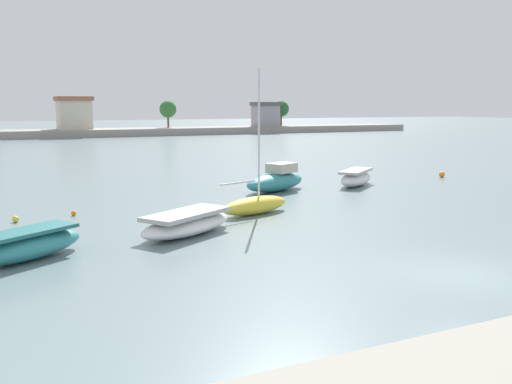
% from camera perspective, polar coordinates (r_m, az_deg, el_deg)
% --- Properties ---
extents(ground_plane, '(400.00, 400.00, 0.00)m').
position_cam_1_polar(ground_plane, '(18.92, 19.60, -7.73)').
color(ground_plane, slate).
extents(moored_boat_0, '(4.54, 3.64, 1.02)m').
position_cam_1_polar(moored_boat_0, '(20.90, -21.83, -4.94)').
color(moored_boat_0, teal).
rests_on(moored_boat_0, ground).
extents(moored_boat_1, '(5.22, 4.19, 0.93)m').
position_cam_1_polar(moored_boat_1, '(23.34, -6.87, -3.13)').
color(moored_boat_1, white).
rests_on(moored_boat_1, ground).
extents(moored_boat_2, '(4.22, 2.37, 6.87)m').
position_cam_1_polar(moored_boat_2, '(27.53, -0.09, -1.22)').
color(moored_boat_2, yellow).
rests_on(moored_boat_2, ground).
extents(moored_boat_3, '(5.33, 3.76, 1.66)m').
position_cam_1_polar(moored_boat_3, '(35.05, 2.00, 1.14)').
color(moored_boat_3, teal).
rests_on(moored_boat_3, ground).
extents(moored_boat_4, '(4.46, 3.95, 1.05)m').
position_cam_1_polar(moored_boat_4, '(37.88, 9.84, 1.37)').
color(moored_boat_4, white).
rests_on(moored_boat_4, ground).
extents(mooring_buoy_0, '(0.30, 0.30, 0.30)m').
position_cam_1_polar(mooring_buoy_0, '(27.76, -22.70, -2.49)').
color(mooring_buoy_0, yellow).
rests_on(mooring_buoy_0, ground).
extents(mooring_buoy_1, '(0.24, 0.24, 0.24)m').
position_cam_1_polar(mooring_buoy_1, '(28.52, -17.60, -2.01)').
color(mooring_buoy_1, orange).
rests_on(mooring_buoy_1, ground).
extents(mooring_buoy_2, '(0.43, 0.43, 0.43)m').
position_cam_1_polar(mooring_buoy_2, '(43.88, 17.92, 1.67)').
color(mooring_buoy_2, orange).
rests_on(mooring_buoy_2, ground).
extents(distant_shoreline, '(137.68, 8.96, 8.06)m').
position_cam_1_polar(distant_shoreline, '(100.63, -22.60, 6.17)').
color(distant_shoreline, gray).
rests_on(distant_shoreline, ground).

